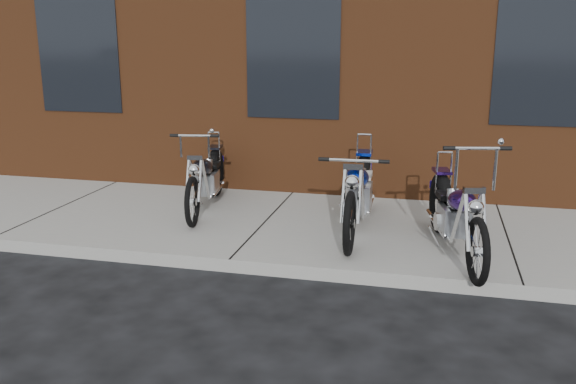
# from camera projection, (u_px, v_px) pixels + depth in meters

# --- Properties ---
(ground) EXTENTS (120.00, 120.00, 0.00)m
(ground) POSITION_uv_depth(u_px,v_px,m) (229.00, 273.00, 6.60)
(ground) COLOR #232427
(ground) RESTS_ON ground
(sidewalk) EXTENTS (22.00, 3.00, 0.15)m
(sidewalk) POSITION_uv_depth(u_px,v_px,m) (267.00, 226.00, 8.00)
(sidewalk) COLOR #9F9B91
(sidewalk) RESTS_ON ground
(chopper_purple) EXTENTS (0.72, 2.31, 1.31)m
(chopper_purple) POSITION_uv_depth(u_px,v_px,m) (456.00, 217.00, 6.65)
(chopper_purple) COLOR black
(chopper_purple) RESTS_ON sidewalk
(chopper_blue) EXTENTS (0.61, 2.50, 1.09)m
(chopper_blue) POSITION_uv_depth(u_px,v_px,m) (358.00, 194.00, 7.49)
(chopper_blue) COLOR black
(chopper_blue) RESTS_ON sidewalk
(chopper_third) EXTENTS (0.61, 2.23, 1.14)m
(chopper_third) POSITION_uv_depth(u_px,v_px,m) (206.00, 180.00, 8.42)
(chopper_third) COLOR black
(chopper_third) RESTS_ON sidewalk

